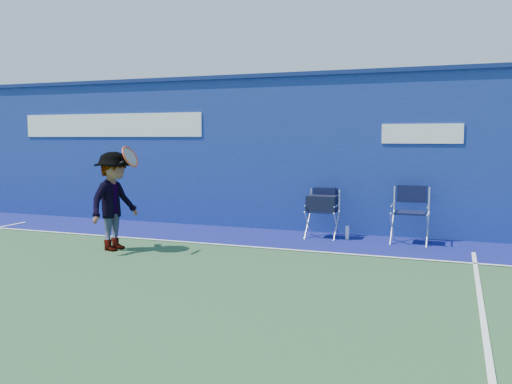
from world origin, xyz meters
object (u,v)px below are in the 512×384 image
(directors_chair_left, at_px, (322,217))
(tennis_player, at_px, (114,201))
(water_bottle, at_px, (347,233))
(directors_chair_right, at_px, (410,226))

(directors_chair_left, bearing_deg, tennis_player, -142.70)
(water_bottle, height_order, tennis_player, tennis_player)
(directors_chair_left, bearing_deg, water_bottle, -0.97)
(directors_chair_left, distance_m, directors_chair_right, 1.55)
(directors_chair_right, height_order, tennis_player, tennis_player)
(directors_chair_right, relative_size, water_bottle, 4.02)
(directors_chair_right, xyz_separation_m, water_bottle, (-1.08, -0.01, -0.19))
(directors_chair_left, xyz_separation_m, directors_chair_right, (1.55, -0.00, -0.07))
(directors_chair_left, distance_m, water_bottle, 0.54)
(directors_chair_left, distance_m, tennis_player, 3.70)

